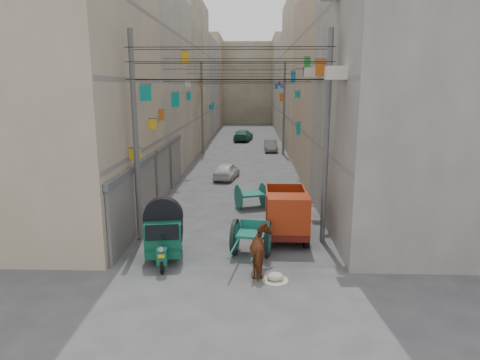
{
  "coord_description": "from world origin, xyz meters",
  "views": [
    {
      "loc": [
        0.81,
        -10.02,
        5.95
      ],
      "look_at": [
        0.34,
        6.5,
        2.33
      ],
      "focal_mm": 32.0,
      "sensor_mm": 36.0,
      "label": 1
    }
  ],
  "objects_px": {
    "second_cart": "(251,195)",
    "distant_car_grey": "(271,145)",
    "distant_car_green": "(243,135)",
    "tonga_cart": "(251,237)",
    "horse": "(262,251)",
    "auto_rickshaw": "(164,232)",
    "mini_truck": "(287,217)",
    "distant_car_white": "(227,171)",
    "feed_sack": "(275,276)"
  },
  "relations": [
    {
      "from": "distant_car_green",
      "to": "tonga_cart",
      "type": "bearing_deg",
      "value": 100.02
    },
    {
      "from": "second_cart",
      "to": "horse",
      "type": "distance_m",
      "value": 7.58
    },
    {
      "from": "auto_rickshaw",
      "to": "distant_car_white",
      "type": "relative_size",
      "value": 0.78
    },
    {
      "from": "mini_truck",
      "to": "distant_car_white",
      "type": "height_order",
      "value": "mini_truck"
    },
    {
      "from": "auto_rickshaw",
      "to": "horse",
      "type": "relative_size",
      "value": 1.4
    },
    {
      "from": "distant_car_white",
      "to": "distant_car_grey",
      "type": "distance_m",
      "value": 12.84
    },
    {
      "from": "horse",
      "to": "distant_car_grey",
      "type": "bearing_deg",
      "value": -95.77
    },
    {
      "from": "second_cart",
      "to": "distant_car_green",
      "type": "height_order",
      "value": "second_cart"
    },
    {
      "from": "tonga_cart",
      "to": "distant_car_grey",
      "type": "distance_m",
      "value": 25.39
    },
    {
      "from": "mini_truck",
      "to": "horse",
      "type": "xyz_separation_m",
      "value": [
        -1.03,
        -3.08,
        -0.22
      ]
    },
    {
      "from": "horse",
      "to": "distant_car_grey",
      "type": "distance_m",
      "value": 26.85
    },
    {
      "from": "tonga_cart",
      "to": "mini_truck",
      "type": "xyz_separation_m",
      "value": [
        1.39,
        1.59,
        0.28
      ]
    },
    {
      "from": "feed_sack",
      "to": "tonga_cart",
      "type": "bearing_deg",
      "value": 110.14
    },
    {
      "from": "second_cart",
      "to": "distant_car_white",
      "type": "xyz_separation_m",
      "value": [
        -1.63,
        6.87,
        -0.12
      ]
    },
    {
      "from": "distant_car_grey",
      "to": "distant_car_green",
      "type": "bearing_deg",
      "value": 108.82
    },
    {
      "from": "auto_rickshaw",
      "to": "second_cart",
      "type": "bearing_deg",
      "value": 57.46
    },
    {
      "from": "auto_rickshaw",
      "to": "mini_truck",
      "type": "bearing_deg",
      "value": 16.79
    },
    {
      "from": "tonga_cart",
      "to": "mini_truck",
      "type": "bearing_deg",
      "value": 58.29
    },
    {
      "from": "distant_car_white",
      "to": "auto_rickshaw",
      "type": "bearing_deg",
      "value": 94.68
    },
    {
      "from": "tonga_cart",
      "to": "distant_car_green",
      "type": "bearing_deg",
      "value": 101.06
    },
    {
      "from": "mini_truck",
      "to": "feed_sack",
      "type": "relative_size",
      "value": 6.92
    },
    {
      "from": "second_cart",
      "to": "distant_car_grey",
      "type": "relative_size",
      "value": 0.53
    },
    {
      "from": "auto_rickshaw",
      "to": "feed_sack",
      "type": "distance_m",
      "value": 4.23
    },
    {
      "from": "distant_car_grey",
      "to": "distant_car_green",
      "type": "relative_size",
      "value": 0.78
    },
    {
      "from": "horse",
      "to": "mini_truck",
      "type": "bearing_deg",
      "value": -111.26
    },
    {
      "from": "auto_rickshaw",
      "to": "distant_car_green",
      "type": "bearing_deg",
      "value": 78.85
    },
    {
      "from": "feed_sack",
      "to": "distant_car_green",
      "type": "height_order",
      "value": "distant_car_green"
    },
    {
      "from": "mini_truck",
      "to": "horse",
      "type": "bearing_deg",
      "value": -107.52
    },
    {
      "from": "tonga_cart",
      "to": "horse",
      "type": "xyz_separation_m",
      "value": [
        0.36,
        -1.49,
        0.07
      ]
    },
    {
      "from": "second_cart",
      "to": "horse",
      "type": "relative_size",
      "value": 0.98
    },
    {
      "from": "distant_car_white",
      "to": "mini_truck",
      "type": "bearing_deg",
      "value": 115.63
    },
    {
      "from": "feed_sack",
      "to": "distant_car_green",
      "type": "bearing_deg",
      "value": 92.81
    },
    {
      "from": "distant_car_grey",
      "to": "distant_car_white",
      "type": "bearing_deg",
      "value": -105.83
    },
    {
      "from": "distant_car_green",
      "to": "feed_sack",
      "type": "bearing_deg",
      "value": 101.15
    },
    {
      "from": "tonga_cart",
      "to": "distant_car_white",
      "type": "relative_size",
      "value": 0.95
    },
    {
      "from": "second_cart",
      "to": "distant_car_green",
      "type": "xyz_separation_m",
      "value": [
        -0.95,
        27.06,
        -0.04
      ]
    },
    {
      "from": "distant_car_white",
      "to": "distant_car_green",
      "type": "distance_m",
      "value": 20.2
    },
    {
      "from": "auto_rickshaw",
      "to": "second_cart",
      "type": "xyz_separation_m",
      "value": [
        3.02,
        6.51,
        -0.34
      ]
    },
    {
      "from": "auto_rickshaw",
      "to": "tonga_cart",
      "type": "bearing_deg",
      "value": 0.27
    },
    {
      "from": "second_cart",
      "to": "distant_car_grey",
      "type": "distance_m",
      "value": 19.32
    },
    {
      "from": "tonga_cart",
      "to": "feed_sack",
      "type": "relative_size",
      "value": 5.8
    },
    {
      "from": "horse",
      "to": "distant_car_grey",
      "type": "relative_size",
      "value": 0.54
    },
    {
      "from": "tonga_cart",
      "to": "distant_car_green",
      "type": "relative_size",
      "value": 0.71
    },
    {
      "from": "mini_truck",
      "to": "horse",
      "type": "height_order",
      "value": "mini_truck"
    },
    {
      "from": "tonga_cart",
      "to": "horse",
      "type": "relative_size",
      "value": 1.7
    },
    {
      "from": "horse",
      "to": "distant_car_green",
      "type": "bearing_deg",
      "value": -90.59
    },
    {
      "from": "auto_rickshaw",
      "to": "tonga_cart",
      "type": "distance_m",
      "value": 3.1
    },
    {
      "from": "feed_sack",
      "to": "distant_car_grey",
      "type": "distance_m",
      "value": 27.41
    },
    {
      "from": "tonga_cart",
      "to": "distant_car_green",
      "type": "height_order",
      "value": "tonga_cart"
    },
    {
      "from": "auto_rickshaw",
      "to": "distant_car_grey",
      "type": "distance_m",
      "value": 26.2
    }
  ]
}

